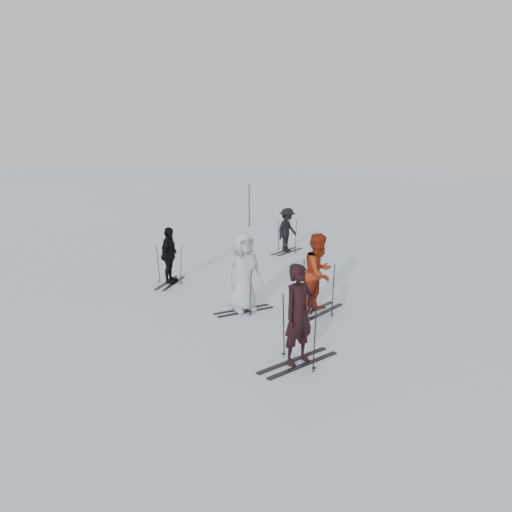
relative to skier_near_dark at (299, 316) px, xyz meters
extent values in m
plane|color=silver|center=(-2.36, 3.10, -0.94)|extent=(120.00, 120.00, 0.00)
imported|color=black|center=(0.00, 0.00, 0.00)|extent=(0.73, 0.82, 1.88)
imported|color=maroon|center=(-0.33, 2.94, 0.02)|extent=(0.99, 1.12, 1.92)
imported|color=#B8BDC3|center=(-2.06, 2.41, 0.02)|extent=(1.07, 1.11, 1.92)
imported|color=black|center=(-5.00, 3.95, -0.12)|extent=(0.51, 1.00, 1.64)
imported|color=black|center=(-3.05, 9.30, -0.12)|extent=(0.88, 1.19, 1.64)
cylinder|color=black|center=(-6.47, 14.21, 0.09)|extent=(0.05, 0.05, 2.07)
camera|label=1|loc=(2.27, -8.39, 3.09)|focal=35.00mm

